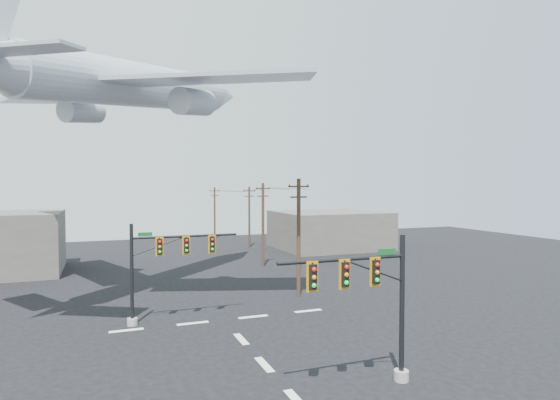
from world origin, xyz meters
name	(u,v)px	position (x,y,z in m)	size (l,w,h in m)	color
ground	(296,400)	(0.00, 0.00, 0.00)	(120.00, 120.00, 0.00)	black
lane_markings	(256,355)	(0.00, 5.33, 0.01)	(14.00, 21.20, 0.01)	white
signal_mast_near	(374,302)	(3.62, -0.02, 3.71)	(6.29, 0.72, 6.57)	gray
signal_mast_far	(160,266)	(-3.88, 12.87, 3.63)	(7.03, 0.70, 6.35)	gray
utility_pole_a	(299,235)	(7.03, 16.04, 4.83)	(1.84, 0.37, 9.23)	#492F1F
utility_pole_b	(263,223)	(8.80, 29.70, 4.66)	(1.76, 0.62, 8.90)	#492F1F
utility_pole_c	(249,215)	(11.98, 44.73, 4.41)	(1.72, 0.36, 8.43)	#492F1F
utility_pole_d	(215,212)	(9.93, 56.94, 4.31)	(1.71, 0.28, 8.24)	#492F1F
power_lines	(252,190)	(9.74, 36.52, 8.06)	(6.56, 40.91, 0.72)	black
airliner	(137,86)	(-4.60, 21.06, 16.47)	(25.89, 26.34, 8.25)	silver
building_right	(329,230)	(22.00, 40.00, 2.50)	(14.00, 12.00, 5.00)	#635D57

